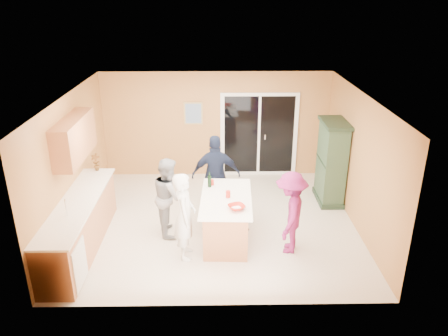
{
  "coord_description": "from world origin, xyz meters",
  "views": [
    {
      "loc": [
        0.02,
        -7.76,
        4.4
      ],
      "look_at": [
        0.15,
        0.1,
        1.15
      ],
      "focal_mm": 35.0,
      "sensor_mm": 36.0,
      "label": 1
    }
  ],
  "objects_px": {
    "kitchen_island": "(226,220)",
    "woman_white": "(185,216)",
    "woman_magenta": "(290,213)",
    "green_hutch": "(331,163)",
    "woman_navy": "(216,175)",
    "woman_grey": "(169,196)"
  },
  "relations": [
    {
      "from": "woman_magenta",
      "to": "green_hutch",
      "type": "bearing_deg",
      "value": 165.14
    },
    {
      "from": "green_hutch",
      "to": "woman_grey",
      "type": "bearing_deg",
      "value": -158.96
    },
    {
      "from": "woman_white",
      "to": "woman_magenta",
      "type": "relative_size",
      "value": 1.05
    },
    {
      "from": "woman_grey",
      "to": "woman_navy",
      "type": "relative_size",
      "value": 0.89
    },
    {
      "from": "woman_grey",
      "to": "woman_magenta",
      "type": "xyz_separation_m",
      "value": [
        2.19,
        -0.68,
        -0.0
      ]
    },
    {
      "from": "kitchen_island",
      "to": "woman_white",
      "type": "height_order",
      "value": "woman_white"
    },
    {
      "from": "woman_white",
      "to": "woman_grey",
      "type": "relative_size",
      "value": 1.04
    },
    {
      "from": "woman_white",
      "to": "woman_navy",
      "type": "xyz_separation_m",
      "value": [
        0.54,
        1.62,
        0.06
      ]
    },
    {
      "from": "kitchen_island",
      "to": "woman_grey",
      "type": "bearing_deg",
      "value": 165.91
    },
    {
      "from": "woman_navy",
      "to": "woman_white",
      "type": "bearing_deg",
      "value": 69.99
    },
    {
      "from": "green_hutch",
      "to": "woman_grey",
      "type": "relative_size",
      "value": 1.2
    },
    {
      "from": "woman_white",
      "to": "woman_magenta",
      "type": "distance_m",
      "value": 1.85
    },
    {
      "from": "kitchen_island",
      "to": "woman_navy",
      "type": "relative_size",
      "value": 1.01
    },
    {
      "from": "woman_magenta",
      "to": "woman_grey",
      "type": "bearing_deg",
      "value": -91.17
    },
    {
      "from": "kitchen_island",
      "to": "woman_white",
      "type": "relative_size",
      "value": 1.08
    },
    {
      "from": "green_hutch",
      "to": "woman_navy",
      "type": "relative_size",
      "value": 1.08
    },
    {
      "from": "woman_navy",
      "to": "woman_grey",
      "type": "bearing_deg",
      "value": 39.52
    },
    {
      "from": "kitchen_island",
      "to": "woman_white",
      "type": "bearing_deg",
      "value": -141.52
    },
    {
      "from": "woman_white",
      "to": "woman_magenta",
      "type": "height_order",
      "value": "woman_white"
    },
    {
      "from": "woman_white",
      "to": "woman_grey",
      "type": "bearing_deg",
      "value": 19.85
    },
    {
      "from": "woman_navy",
      "to": "woman_magenta",
      "type": "bearing_deg",
      "value": 130.11
    },
    {
      "from": "woman_navy",
      "to": "woman_magenta",
      "type": "distance_m",
      "value": 1.96
    }
  ]
}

